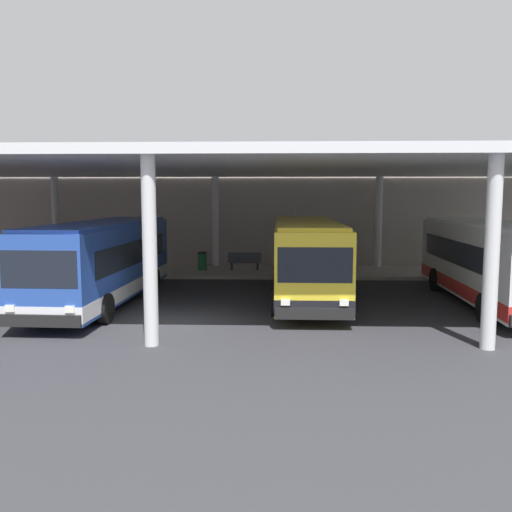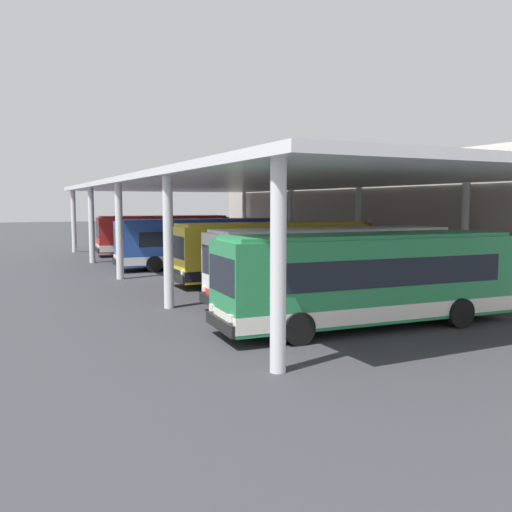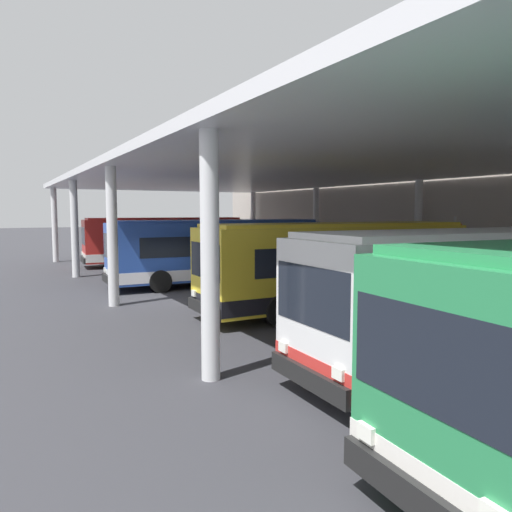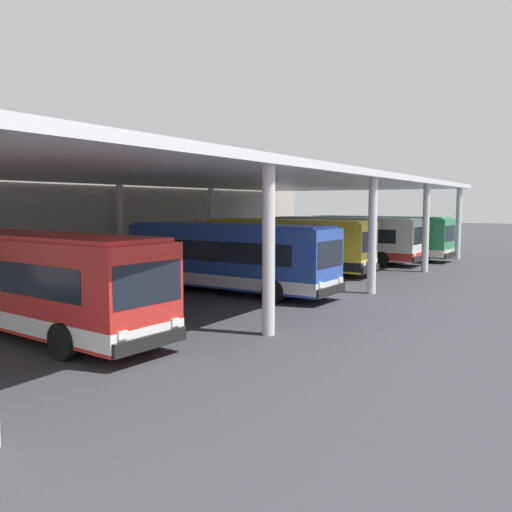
% 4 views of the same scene
% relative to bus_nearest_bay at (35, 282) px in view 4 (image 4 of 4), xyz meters
% --- Properties ---
extents(ground_plane, '(200.00, 200.00, 0.00)m').
position_rel_bus_nearest_bay_xyz_m(ground_plane, '(13.01, -3.78, -1.66)').
color(ground_plane, '#333338').
extents(platform_kerb, '(42.00, 4.50, 0.18)m').
position_rel_bus_nearest_bay_xyz_m(platform_kerb, '(13.01, 7.97, -1.57)').
color(platform_kerb, '#A39E93').
rests_on(platform_kerb, ground).
extents(station_building_facade, '(48.00, 1.60, 7.16)m').
position_rel_bus_nearest_bay_xyz_m(station_building_facade, '(13.01, 11.22, 1.92)').
color(station_building_facade, '#ADA399').
rests_on(station_building_facade, ground).
extents(canopy_shelter, '(40.00, 17.00, 5.55)m').
position_rel_bus_nearest_bay_xyz_m(canopy_shelter, '(13.01, 1.72, 3.63)').
color(canopy_shelter, silver).
rests_on(canopy_shelter, ground).
extents(bus_nearest_bay, '(3.31, 10.69, 3.17)m').
position_rel_bus_nearest_bay_xyz_m(bus_nearest_bay, '(0.00, 0.00, 0.00)').
color(bus_nearest_bay, red).
rests_on(bus_nearest_bay, ground).
extents(bus_second_bay, '(2.97, 10.61, 3.17)m').
position_rel_bus_nearest_bay_xyz_m(bus_second_bay, '(9.81, -0.53, 0.00)').
color(bus_second_bay, '#284CA8').
rests_on(bus_second_bay, ground).
extents(bus_middle_bay, '(2.77, 10.55, 3.17)m').
position_rel_bus_nearest_bay_xyz_m(bus_middle_bay, '(17.70, 0.72, 0.00)').
color(bus_middle_bay, yellow).
rests_on(bus_middle_bay, ground).
extents(bus_far_bay, '(2.93, 10.60, 3.17)m').
position_rel_bus_nearest_bay_xyz_m(bus_far_bay, '(24.63, -0.08, 0.00)').
color(bus_far_bay, white).
rests_on(bus_far_bay, ground).
extents(bus_departing, '(3.18, 10.66, 3.17)m').
position_rel_bus_nearest_bay_xyz_m(bus_departing, '(28.48, -1.22, 0.00)').
color(bus_departing, '#28844C').
rests_on(bus_departing, ground).
extents(bench_waiting, '(1.80, 0.45, 0.92)m').
position_rel_bus_nearest_bay_xyz_m(bench_waiting, '(14.78, 8.04, -0.99)').
color(bench_waiting, '#4C515B').
rests_on(bench_waiting, platform_kerb).
extents(trash_bin, '(0.52, 0.52, 0.98)m').
position_rel_bus_nearest_bay_xyz_m(trash_bin, '(12.49, 7.86, -0.98)').
color(trash_bin, '#236638').
rests_on(trash_bin, platform_kerb).
extents(banner_sign, '(0.70, 0.12, 3.20)m').
position_rel_bus_nearest_bay_xyz_m(banner_sign, '(17.44, 7.16, 0.32)').
color(banner_sign, '#B2B2B7').
rests_on(banner_sign, platform_kerb).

